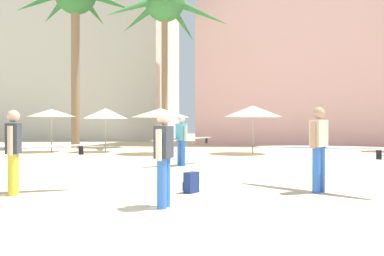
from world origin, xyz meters
The scene contains 14 objects.
ground centered at (0.00, 0.00, 0.00)m, with size 120.00×120.00×0.00m, color beige.
hotel_pink centered at (6.77, 26.29, 8.49)m, with size 19.78×8.39×16.98m, color beige.
palm_tree_left centered at (-4.59, 19.35, 8.67)m, with size 7.78×8.02×10.37m.
palm_tree_center centered at (-9.90, 17.98, 8.91)m, with size 6.96×7.13×10.82m.
cafe_umbrella_0 centered at (-6.44, 14.24, 1.97)m, with size 2.27×2.27×2.23m.
cafe_umbrella_1 centered at (1.01, 14.23, 2.04)m, with size 2.76×2.76×2.31m.
cafe_umbrella_3 centered at (-9.16, 13.76, 2.00)m, with size 2.39×2.39×2.20m.
cafe_umbrella_4 centered at (-3.32, 13.37, 1.96)m, with size 2.78×2.78×2.18m.
beach_towel centered at (0.77, 3.05, 0.01)m, with size 1.59×0.83×0.01m, color white.
backpack centered at (0.08, 2.56, 0.20)m, with size 0.33×0.35×0.42m.
person_near_right centered at (2.63, 3.17, 0.93)m, with size 2.78×2.10×1.73m.
person_near_left centered at (-3.31, 1.83, 0.91)m, with size 2.71×1.58×1.66m.
person_mid_left centered at (-1.19, 8.00, 0.91)m, with size 2.00×2.46×1.69m.
person_mid_right centered at (-0.10, 1.01, 0.88)m, with size 0.26×0.61×1.61m.
Camera 1 is at (1.53, -5.57, 1.36)m, focal length 38.28 mm.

